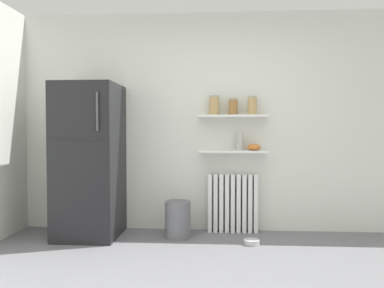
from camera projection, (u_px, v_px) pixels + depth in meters
name	position (u px, v px, depth m)	size (l,w,h in m)	color
ground_plane	(198.00, 277.00, 3.08)	(7.04, 7.04, 0.00)	slate
back_wall	(204.00, 122.00, 4.58)	(7.04, 0.10, 2.60)	silver
refrigerator	(90.00, 160.00, 4.27)	(0.67, 0.75, 1.72)	black
radiator	(233.00, 203.00, 4.47)	(0.58, 0.12, 0.68)	white
wall_shelf_lower	(233.00, 151.00, 4.41)	(0.80, 0.22, 0.03)	white
wall_shelf_upper	(233.00, 116.00, 4.40)	(0.80, 0.22, 0.03)	white
storage_jar_0	(214.00, 105.00, 4.41)	(0.12, 0.12, 0.23)	tan
storage_jar_1	(233.00, 107.00, 4.40)	(0.11, 0.11, 0.19)	olive
storage_jar_2	(252.00, 106.00, 4.38)	(0.11, 0.11, 0.22)	tan
vase	(240.00, 142.00, 4.40)	(0.08, 0.08, 0.20)	#B2ADA8
shelf_bowl	(254.00, 147.00, 4.40)	(0.16, 0.16, 0.07)	orange
trash_bin	(178.00, 219.00, 4.24)	(0.29, 0.29, 0.41)	slate
pet_food_bowl	(252.00, 242.00, 3.98)	(0.17, 0.17, 0.05)	#B7B7BC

